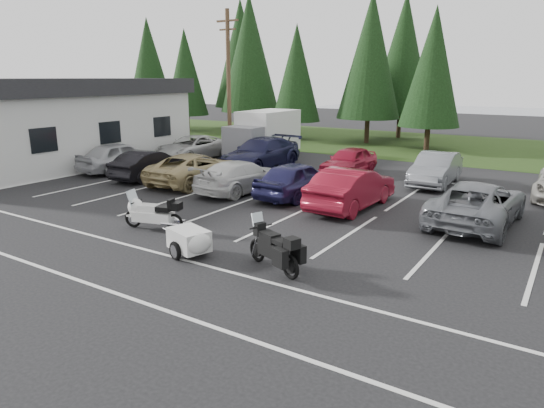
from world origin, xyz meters
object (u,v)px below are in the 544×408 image
(box_truck, at_px, (260,135))
(car_near_5, at_px, (352,188))
(building, at_px, (39,121))
(car_near_4, at_px, (297,179))
(car_near_1, at_px, (149,164))
(utility_pole, at_px, (229,82))
(car_far_0, at_px, (192,148))
(cargo_trailer, at_px, (189,242))
(car_near_2, at_px, (194,168))
(car_far_2, at_px, (349,161))
(car_far_3, at_px, (436,169))
(adventure_motorcycle, at_px, (273,244))
(car_near_6, at_px, (477,203))
(car_near_3, at_px, (242,176))
(touring_motorcycle, at_px, (153,210))
(car_far_1, at_px, (261,153))
(car_near_0, at_px, (120,157))

(box_truck, bearing_deg, car_near_5, -39.87)
(building, height_order, car_near_5, building)
(car_near_4, relative_size, car_near_5, 0.93)
(car_near_1, xyz_separation_m, car_near_4, (8.24, 0.58, 0.06))
(utility_pole, relative_size, car_near_5, 1.85)
(car_far_0, bearing_deg, cargo_trailer, -47.73)
(car_near_1, relative_size, car_near_2, 0.83)
(car_near_4, height_order, car_far_2, car_near_4)
(car_far_3, height_order, adventure_motorcycle, car_far_3)
(car_near_5, distance_m, car_near_6, 4.56)
(car_near_2, bearing_deg, car_near_6, 177.38)
(car_near_1, distance_m, car_near_3, 5.69)
(car_near_6, distance_m, car_far_3, 6.48)
(car_far_3, bearing_deg, car_near_4, -128.60)
(utility_pole, height_order, box_truck, utility_pole)
(car_far_0, distance_m, cargo_trailer, 16.98)
(car_far_3, relative_size, adventure_motorcycle, 1.93)
(car_near_2, relative_size, car_near_3, 1.09)
(car_far_0, bearing_deg, adventure_motorcycle, -40.89)
(car_near_2, relative_size, car_far_0, 1.00)
(car_near_5, relative_size, car_far_0, 0.92)
(utility_pole, distance_m, car_far_0, 4.78)
(car_near_6, height_order, car_far_3, car_far_3)
(car_near_6, relative_size, car_far_2, 1.29)
(car_far_0, height_order, touring_motorcycle, car_far_0)
(car_far_1, xyz_separation_m, cargo_trailer, (6.04, -12.64, -0.43))
(car_far_1, height_order, cargo_trailer, car_far_1)
(car_near_2, xyz_separation_m, car_near_5, (8.21, -0.15, 0.07))
(box_truck, relative_size, car_near_0, 1.19)
(car_far_0, relative_size, car_far_2, 1.26)
(car_near_5, bearing_deg, utility_pole, -30.98)
(car_near_0, bearing_deg, car_near_1, 173.28)
(building, xyz_separation_m, car_near_4, (17.20, 0.65, -1.68))
(car_far_2, relative_size, car_far_3, 0.91)
(building, height_order, utility_pole, utility_pole)
(car_far_2, distance_m, car_far_3, 4.51)
(box_truck, distance_m, car_near_3, 9.57)
(car_near_3, height_order, car_far_1, car_far_1)
(car_far_3, bearing_deg, car_near_5, -106.42)
(car_near_0, xyz_separation_m, car_near_1, (2.75, -0.50, -0.09))
(car_near_6, bearing_deg, touring_motorcycle, 38.15)
(car_far_3, bearing_deg, building, -164.96)
(cargo_trailer, bearing_deg, car_far_1, 133.27)
(cargo_trailer, relative_size, adventure_motorcycle, 0.73)
(cargo_trailer, xyz_separation_m, adventure_motorcycle, (2.61, 0.39, 0.32))
(car_near_5, bearing_deg, touring_motorcycle, 56.25)
(utility_pole, bearing_deg, car_near_6, -24.34)
(car_near_3, distance_m, adventure_motorcycle, 9.21)
(building, xyz_separation_m, touring_motorcycle, (15.42, -5.93, -1.78))
(car_near_0, xyz_separation_m, adventure_motorcycle, (14.52, -7.33, -0.08))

